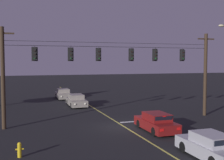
% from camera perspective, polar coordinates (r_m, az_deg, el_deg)
% --- Properties ---
extents(ground_plane, '(180.00, 180.00, 0.00)m').
position_cam_1_polar(ground_plane, '(23.52, 2.40, -9.17)').
color(ground_plane, black).
extents(lane_centre_stripe, '(0.14, 60.00, 0.01)m').
position_cam_1_polar(lane_centre_stripe, '(31.11, -2.88, -5.99)').
color(lane_centre_stripe, '#D1C64C').
rests_on(lane_centre_stripe, ground).
extents(stop_bar_paint, '(3.40, 0.36, 0.01)m').
position_cam_1_polar(stop_bar_paint, '(25.59, 5.22, -8.11)').
color(stop_bar_paint, silver).
rests_on(stop_bar_paint, ground).
extents(signal_span_assembly, '(20.08, 0.32, 7.88)m').
position_cam_1_polar(signal_span_assembly, '(24.96, 0.71, 1.08)').
color(signal_span_assembly, '#38281C').
rests_on(signal_span_assembly, ground).
extents(traffic_light_leftmost, '(0.48, 0.41, 1.22)m').
position_cam_1_polar(traffic_light_leftmost, '(23.62, -15.00, 5.00)').
color(traffic_light_leftmost, black).
extents(traffic_light_left_inner, '(0.48, 0.41, 1.22)m').
position_cam_1_polar(traffic_light_left_inner, '(23.95, -8.10, 5.07)').
color(traffic_light_left_inner, black).
extents(traffic_light_centre, '(0.48, 0.41, 1.22)m').
position_cam_1_polar(traffic_light_centre, '(24.48, -2.59, 5.07)').
color(traffic_light_centre, black).
extents(traffic_light_right_inner, '(0.48, 0.41, 1.22)m').
position_cam_1_polar(traffic_light_right_inner, '(25.44, 3.93, 5.01)').
color(traffic_light_right_inner, black).
extents(traffic_light_rightmost, '(0.48, 0.41, 1.22)m').
position_cam_1_polar(traffic_light_rightmost, '(26.39, 8.60, 4.93)').
color(traffic_light_rightmost, black).
extents(traffic_light_far_right, '(0.48, 0.41, 1.22)m').
position_cam_1_polar(traffic_light_far_right, '(27.77, 13.82, 4.80)').
color(traffic_light_far_right, black).
extents(car_waiting_near_lane, '(1.80, 4.33, 1.39)m').
position_cam_1_polar(car_waiting_near_lane, '(22.12, 8.72, -8.32)').
color(car_waiting_near_lane, maroon).
rests_on(car_waiting_near_lane, ground).
extents(car_oncoming_lead, '(1.80, 4.42, 1.39)m').
position_cam_1_polar(car_oncoming_lead, '(33.97, -7.04, -4.09)').
color(car_oncoming_lead, gray).
rests_on(car_oncoming_lead, ground).
extents(car_oncoming_trailing, '(1.80, 4.42, 1.39)m').
position_cam_1_polar(car_oncoming_trailing, '(41.09, -9.59, -2.76)').
color(car_oncoming_trailing, gray).
rests_on(car_oncoming_trailing, ground).
extents(car_waiting_second_near, '(1.80, 4.33, 1.39)m').
position_cam_1_polar(car_waiting_second_near, '(16.77, 18.89, -12.38)').
color(car_waiting_second_near, '#A5A5AD').
rests_on(car_waiting_second_near, ground).
extents(fire_hydrant, '(0.44, 0.22, 0.84)m').
position_cam_1_polar(fire_hydrant, '(16.95, -17.81, -12.92)').
color(fire_hydrant, gold).
rests_on(fire_hydrant, ground).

